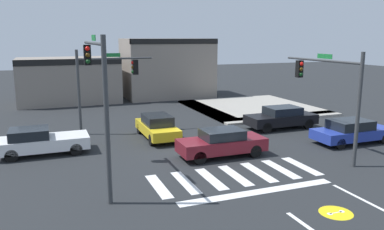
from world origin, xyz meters
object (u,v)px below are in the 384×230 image
traffic_signal_southwest (97,81)px  car_yellow (157,127)px  car_maroon (222,143)px  car_blue (352,131)px  traffic_signal_northwest (106,77)px  car_white (41,141)px  car_black (281,117)px  traffic_signal_southeast (328,84)px

traffic_signal_southwest → car_yellow: bearing=-34.3°
traffic_signal_southwest → car_maroon: bearing=-76.7°
car_blue → traffic_signal_southwest: bearing=4.5°
traffic_signal_northwest → car_white: size_ratio=1.17×
traffic_signal_southwest → car_black: size_ratio=1.29×
car_black → car_white: size_ratio=1.05×
car_black → car_yellow: 8.51m
traffic_signal_southwest → car_yellow: (4.21, 6.18, -3.60)m
car_black → car_white: (-15.08, -0.48, -0.04)m
car_yellow → traffic_signal_northwest: bearing=-136.3°
traffic_signal_northwest → car_maroon: (4.65, -7.35, -2.85)m
car_blue → car_yellow: bearing=-26.1°
traffic_signal_northwest → car_white: traffic_signal_northwest is taller
car_black → traffic_signal_southeast: bearing=-102.0°
traffic_signal_southeast → traffic_signal_northwest: size_ratio=1.08×
traffic_signal_southeast → car_blue: bearing=-67.5°
traffic_signal_southeast → traffic_signal_northwest: (-9.82, 8.94, -0.14)m
traffic_signal_southeast → traffic_signal_northwest: bearing=47.7°
car_maroon → traffic_signal_northwest: bearing=-57.7°
traffic_signal_northwest → car_blue: 15.23m
traffic_signal_northwest → traffic_signal_southwest: 9.03m
car_blue → car_maroon: car_maroon is taller
traffic_signal_northwest → car_yellow: traffic_signal_northwest is taller
traffic_signal_southeast → car_yellow: 10.05m
car_blue → car_maroon: size_ratio=1.05×
car_maroon → car_white: 9.44m
traffic_signal_southwest → car_blue: bearing=-85.5°
car_yellow → car_white: car_yellow is taller
traffic_signal_southeast → car_white: size_ratio=1.27×
traffic_signal_southeast → traffic_signal_southwest: (-11.48, 0.09, 0.61)m
traffic_signal_southeast → car_maroon: 6.18m
traffic_signal_northwest → car_yellow: size_ratio=1.22×
traffic_signal_southeast → traffic_signal_southwest: traffic_signal_southwest is taller
traffic_signal_northwest → car_black: (11.05, -3.14, -2.83)m
traffic_signal_southwest → car_maroon: (6.31, 1.49, -3.61)m
traffic_signal_southwest → traffic_signal_southeast: bearing=-90.5°
traffic_signal_southeast → traffic_signal_southwest: size_ratio=0.94×
car_black → car_maroon: size_ratio=1.06×
car_maroon → car_white: car_maroon is taller
traffic_signal_northwest → car_yellow: bearing=-46.3°
traffic_signal_southwest → traffic_signal_northwest: bearing=-10.6°
car_white → traffic_signal_southwest: bearing=-65.6°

